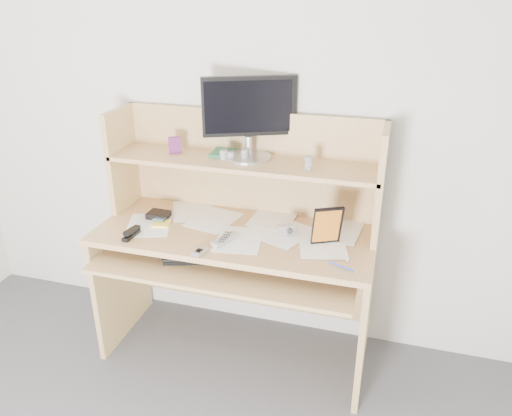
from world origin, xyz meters
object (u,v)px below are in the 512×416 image
(tv_remote, at_px, (225,239))
(monitor, at_px, (249,115))
(keyboard, at_px, (205,255))
(desk, at_px, (240,234))
(game_case, at_px, (327,226))

(tv_remote, height_order, monitor, monitor)
(keyboard, height_order, monitor, monitor)
(tv_remote, bearing_deg, desk, 109.80)
(game_case, bearing_deg, desk, 141.95)
(tv_remote, xyz_separation_m, game_case, (0.48, 0.10, 0.09))
(tv_remote, bearing_deg, monitor, 108.03)
(keyboard, relative_size, tv_remote, 2.60)
(desk, bearing_deg, tv_remote, -93.22)
(desk, distance_m, monitor, 0.62)
(tv_remote, relative_size, game_case, 0.81)
(desk, xyz_separation_m, monitor, (0.02, 0.13, 0.60))
(keyboard, bearing_deg, game_case, -7.95)
(game_case, height_order, monitor, monitor)
(desk, relative_size, game_case, 7.02)
(keyboard, height_order, game_case, game_case)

